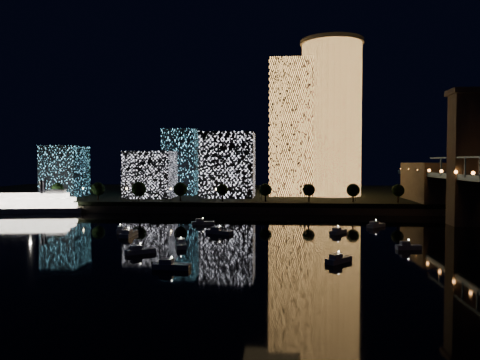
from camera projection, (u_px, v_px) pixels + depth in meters
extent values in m
plane|color=black|center=(292.00, 247.00, 128.33)|extent=(520.00, 520.00, 0.00)
cube|color=black|center=(285.00, 196.00, 287.52)|extent=(420.00, 160.00, 5.00)
cube|color=#6B5E4C|center=(287.00, 211.00, 209.90)|extent=(420.00, 6.00, 3.00)
cylinder|color=#FDAA51|center=(331.00, 120.00, 254.03)|extent=(32.00, 32.00, 81.89)
cylinder|color=#6B5E4C|center=(332.00, 42.00, 252.37)|extent=(34.00, 34.00, 2.00)
cube|color=#FDAA51|center=(290.00, 128.00, 255.66)|extent=(23.06, 23.06, 73.39)
cube|color=white|center=(228.00, 165.00, 245.57)|extent=(27.49, 23.26, 33.84)
cube|color=#5DD1FD|center=(182.00, 162.00, 266.38)|extent=(18.35, 23.85, 36.70)
cube|color=white|center=(151.00, 174.00, 241.66)|extent=(23.81, 21.64, 23.81)
cube|color=#5DD1FD|center=(65.00, 171.00, 249.38)|extent=(19.24, 21.17, 26.94)
cube|color=#6B5E4C|center=(466.00, 160.00, 171.61)|extent=(11.00, 9.00, 48.00)
cube|color=#6B5E4C|center=(468.00, 92.00, 170.62)|extent=(13.00, 11.00, 2.00)
cube|color=#6B5E4C|center=(424.00, 187.00, 221.88)|extent=(12.00, 40.00, 23.00)
cube|color=navy|center=(467.00, 168.00, 158.19)|extent=(0.50, 0.50, 7.00)
cube|color=navy|center=(443.00, 167.00, 182.09)|extent=(0.50, 0.50, 7.00)
sphere|color=orange|center=(456.00, 172.00, 167.26)|extent=(1.20, 1.20, 1.20)
sphere|color=orange|center=(419.00, 170.00, 212.06)|extent=(1.20, 1.20, 1.20)
cube|color=silver|center=(30.00, 210.00, 215.20)|extent=(48.69, 19.18, 2.38)
cube|color=white|center=(30.00, 205.00, 215.11)|extent=(44.62, 17.50, 2.18)
cube|color=white|center=(30.00, 200.00, 215.02)|extent=(40.54, 15.82, 2.18)
cube|color=white|center=(30.00, 196.00, 214.93)|extent=(34.52, 13.79, 2.18)
cube|color=silver|center=(56.00, 191.00, 215.97)|extent=(8.85, 7.25, 1.78)
cylinder|color=black|center=(41.00, 187.00, 213.36)|extent=(1.39, 1.39, 5.94)
cylinder|color=black|center=(44.00, 187.00, 217.30)|extent=(1.39, 1.39, 5.94)
cube|color=silver|center=(409.00, 247.00, 125.09)|extent=(6.80, 3.06, 1.20)
cube|color=silver|center=(405.00, 243.00, 124.98)|extent=(2.53, 2.03, 1.00)
sphere|color=white|center=(409.00, 240.00, 125.01)|extent=(0.36, 0.36, 0.36)
cube|color=silver|center=(376.00, 225.00, 167.87)|extent=(7.70, 8.20, 1.20)
cube|color=silver|center=(374.00, 223.00, 166.94)|extent=(3.64, 3.71, 1.00)
sphere|color=white|center=(376.00, 220.00, 167.79)|extent=(0.36, 0.36, 0.36)
cube|color=silver|center=(203.00, 223.00, 174.25)|extent=(8.77, 4.76, 1.20)
cube|color=silver|center=(200.00, 220.00, 173.98)|extent=(3.39, 2.86, 1.00)
sphere|color=white|center=(203.00, 218.00, 174.17)|extent=(0.36, 0.36, 0.36)
cube|color=silver|center=(172.00, 266.00, 102.28)|extent=(8.28, 3.05, 1.20)
cube|color=silver|center=(166.00, 261.00, 102.41)|extent=(2.96, 2.27, 1.00)
sphere|color=white|center=(172.00, 257.00, 102.21)|extent=(0.36, 0.36, 0.36)
cube|color=silver|center=(220.00, 232.00, 151.99)|extent=(9.31, 6.46, 1.20)
cube|color=silver|center=(216.00, 228.00, 152.63)|extent=(3.83, 3.45, 1.00)
sphere|color=white|center=(220.00, 226.00, 151.91)|extent=(0.36, 0.36, 0.36)
cube|color=silver|center=(129.00, 234.00, 147.68)|extent=(3.16, 9.79, 1.20)
cube|color=silver|center=(127.00, 231.00, 146.17)|extent=(2.55, 3.43, 1.00)
sphere|color=white|center=(129.00, 228.00, 147.60)|extent=(0.36, 0.36, 0.36)
cube|color=silver|center=(339.00, 260.00, 108.72)|extent=(6.85, 7.30, 1.20)
cube|color=silver|center=(336.00, 256.00, 107.89)|extent=(3.24, 3.30, 1.00)
sphere|color=white|center=(339.00, 252.00, 108.64)|extent=(0.36, 0.36, 0.36)
cube|color=silver|center=(338.00, 232.00, 152.51)|extent=(6.35, 7.93, 1.20)
cube|color=silver|center=(337.00, 229.00, 151.54)|extent=(3.19, 3.40, 1.00)
sphere|color=white|center=(338.00, 226.00, 152.43)|extent=(0.36, 0.36, 0.36)
cube|color=silver|center=(120.00, 230.00, 155.60)|extent=(3.59, 6.83, 1.20)
cube|color=silver|center=(120.00, 228.00, 154.59)|extent=(2.19, 2.62, 1.00)
sphere|color=white|center=(120.00, 224.00, 155.52)|extent=(0.36, 0.36, 0.36)
cube|color=silver|center=(140.00, 251.00, 119.46)|extent=(7.58, 6.42, 1.20)
cube|color=silver|center=(136.00, 247.00, 118.83)|extent=(3.31, 3.16, 1.00)
sphere|color=white|center=(140.00, 243.00, 119.38)|extent=(0.36, 0.36, 0.36)
cube|color=silver|center=(181.00, 245.00, 128.54)|extent=(4.76, 8.67, 1.20)
cube|color=silver|center=(181.00, 240.00, 129.72)|extent=(2.84, 3.36, 1.00)
sphere|color=white|center=(181.00, 238.00, 128.46)|extent=(0.36, 0.36, 0.36)
cylinder|color=black|center=(58.00, 196.00, 225.05)|extent=(0.70, 0.70, 4.00)
sphere|color=black|center=(58.00, 189.00, 224.92)|extent=(5.61, 5.61, 5.61)
cylinder|color=black|center=(98.00, 196.00, 223.35)|extent=(0.70, 0.70, 4.00)
sphere|color=black|center=(98.00, 189.00, 223.21)|extent=(6.32, 6.32, 6.32)
cylinder|color=black|center=(139.00, 196.00, 221.64)|extent=(0.70, 0.70, 4.00)
sphere|color=black|center=(139.00, 189.00, 221.50)|extent=(6.89, 6.89, 6.89)
cylinder|color=black|center=(180.00, 197.00, 219.93)|extent=(0.70, 0.70, 4.00)
sphere|color=black|center=(180.00, 189.00, 219.79)|extent=(6.46, 6.46, 6.46)
cylinder|color=black|center=(223.00, 197.00, 218.22)|extent=(0.70, 0.70, 4.00)
sphere|color=black|center=(223.00, 189.00, 218.08)|extent=(5.28, 5.28, 5.28)
cylinder|color=black|center=(265.00, 197.00, 216.51)|extent=(0.70, 0.70, 4.00)
sphere|color=black|center=(265.00, 190.00, 216.37)|extent=(5.76, 5.76, 5.76)
cylinder|color=black|center=(309.00, 198.00, 214.80)|extent=(0.70, 0.70, 4.00)
sphere|color=black|center=(309.00, 190.00, 214.67)|extent=(5.68, 5.68, 5.68)
cylinder|color=black|center=(353.00, 198.00, 213.10)|extent=(0.70, 0.70, 4.00)
sphere|color=black|center=(353.00, 190.00, 212.96)|extent=(6.04, 6.04, 6.04)
cylinder|color=black|center=(398.00, 198.00, 211.39)|extent=(0.70, 0.70, 4.00)
sphere|color=black|center=(398.00, 190.00, 211.25)|extent=(5.57, 5.57, 5.57)
cylinder|color=black|center=(83.00, 194.00, 230.15)|extent=(0.24, 0.24, 5.00)
sphere|color=#FFCC7F|center=(83.00, 188.00, 230.04)|extent=(0.70, 0.70, 0.70)
cylinder|color=black|center=(127.00, 194.00, 228.27)|extent=(0.24, 0.24, 5.00)
sphere|color=#FFCC7F|center=(127.00, 189.00, 228.16)|extent=(0.70, 0.70, 0.70)
cylinder|color=black|center=(171.00, 195.00, 226.40)|extent=(0.24, 0.24, 5.00)
sphere|color=#FFCC7F|center=(171.00, 189.00, 226.28)|extent=(0.70, 0.70, 0.70)
cylinder|color=black|center=(216.00, 195.00, 224.52)|extent=(0.24, 0.24, 5.00)
sphere|color=#FFCC7F|center=(216.00, 189.00, 224.41)|extent=(0.70, 0.70, 0.70)
cylinder|color=black|center=(262.00, 195.00, 222.64)|extent=(0.24, 0.24, 5.00)
sphere|color=#FFCC7F|center=(262.00, 189.00, 222.53)|extent=(0.70, 0.70, 0.70)
cylinder|color=black|center=(308.00, 195.00, 220.76)|extent=(0.24, 0.24, 5.00)
sphere|color=#FFCC7F|center=(308.00, 190.00, 220.65)|extent=(0.70, 0.70, 0.70)
cylinder|color=black|center=(355.00, 196.00, 218.88)|extent=(0.24, 0.24, 5.00)
sphere|color=#FFCC7F|center=(356.00, 190.00, 218.77)|extent=(0.70, 0.70, 0.70)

